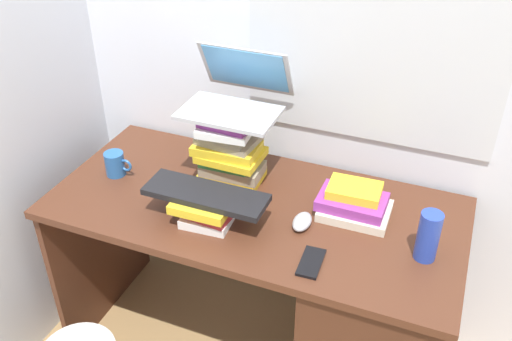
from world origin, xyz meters
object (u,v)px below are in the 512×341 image
(book_stack_keyboard_riser, at_px, (208,207))
(laptop, at_px, (236,94))
(cell_phone, at_px, (311,262))
(water_bottle, at_px, (428,236))
(mug, at_px, (115,164))
(book_stack_tall, at_px, (230,149))
(computer_mouse, at_px, (302,222))
(book_stack_side, at_px, (354,203))
(keyboard, at_px, (206,194))
(desk, at_px, (347,309))

(book_stack_keyboard_riser, distance_m, laptop, 0.42)
(cell_phone, bearing_deg, water_bottle, 23.91)
(mug, xyz_separation_m, water_bottle, (1.16, -0.04, 0.04))
(book_stack_tall, bearing_deg, cell_phone, -38.20)
(computer_mouse, relative_size, water_bottle, 0.61)
(book_stack_side, height_order, computer_mouse, book_stack_side)
(book_stack_keyboard_riser, relative_size, computer_mouse, 2.01)
(book_stack_side, relative_size, mug, 2.22)
(book_stack_tall, xyz_separation_m, computer_mouse, (0.34, -0.17, -0.12))
(computer_mouse, height_order, water_bottle, water_bottle)
(book_stack_side, relative_size, keyboard, 0.59)
(laptop, distance_m, mug, 0.54)
(desk, height_order, book_stack_tall, book_stack_tall)
(book_stack_tall, relative_size, keyboard, 0.65)
(keyboard, distance_m, cell_phone, 0.42)
(computer_mouse, xyz_separation_m, mug, (-0.76, 0.03, 0.03))
(book_stack_keyboard_riser, height_order, water_bottle, water_bottle)
(book_stack_keyboard_riser, relative_size, cell_phone, 1.54)
(book_stack_keyboard_riser, distance_m, book_stack_side, 0.50)
(book_stack_side, height_order, laptop, laptop)
(book_stack_tall, distance_m, laptop, 0.20)
(book_stack_side, distance_m, cell_phone, 0.31)
(book_stack_keyboard_riser, xyz_separation_m, book_stack_side, (0.45, 0.21, -0.00))
(laptop, bearing_deg, computer_mouse, -34.66)
(book_stack_tall, xyz_separation_m, water_bottle, (0.74, -0.17, -0.05))
(laptop, xyz_separation_m, computer_mouse, (0.34, -0.23, -0.31))
(laptop, bearing_deg, mug, -154.65)
(book_stack_side, xyz_separation_m, keyboard, (-0.45, -0.22, 0.06))
(keyboard, bearing_deg, water_bottle, 6.11)
(desk, relative_size, water_bottle, 8.61)
(laptop, distance_m, keyboard, 0.39)
(water_bottle, bearing_deg, book_stack_keyboard_riser, -173.92)
(desk, height_order, mug, mug)
(desk, bearing_deg, book_stack_tall, 164.65)
(book_stack_keyboard_riser, distance_m, keyboard, 0.05)
(laptop, relative_size, computer_mouse, 3.29)
(book_stack_tall, height_order, water_bottle, book_stack_tall)
(book_stack_tall, height_order, mug, book_stack_tall)
(book_stack_keyboard_riser, height_order, cell_phone, book_stack_keyboard_riser)
(keyboard, bearing_deg, book_stack_keyboard_riser, 35.92)
(desk, relative_size, keyboard, 3.47)
(book_stack_side, xyz_separation_m, laptop, (-0.48, 0.10, 0.28))
(book_stack_tall, bearing_deg, computer_mouse, -26.17)
(laptop, bearing_deg, book_stack_keyboard_riser, -85.13)
(book_stack_tall, relative_size, computer_mouse, 2.63)
(desk, height_order, book_stack_keyboard_riser, book_stack_keyboard_riser)
(keyboard, xyz_separation_m, computer_mouse, (0.31, 0.08, -0.08))
(water_bottle, bearing_deg, computer_mouse, 179.35)
(desk, relative_size, laptop, 4.26)
(book_stack_tall, bearing_deg, desk, -15.35)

